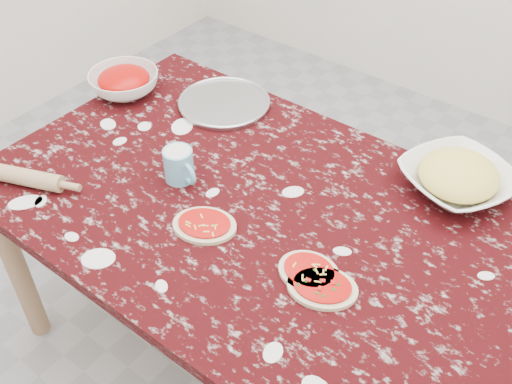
% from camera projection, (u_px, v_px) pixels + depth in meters
% --- Properties ---
extents(ground, '(4.00, 4.00, 0.00)m').
position_uv_depth(ground, '(256.00, 353.00, 2.20)').
color(ground, gray).
extents(worktable, '(1.60, 1.00, 0.75)m').
position_uv_depth(worktable, '(256.00, 225.00, 1.76)').
color(worktable, black).
rests_on(worktable, ground).
extents(pizza_tray, '(0.34, 0.34, 0.01)m').
position_uv_depth(pizza_tray, '(224.00, 103.00, 2.08)').
color(pizza_tray, '#B2B2B7').
rests_on(pizza_tray, worktable).
extents(sauce_bowl, '(0.28, 0.28, 0.08)m').
position_uv_depth(sauce_bowl, '(124.00, 83.00, 2.12)').
color(sauce_bowl, white).
rests_on(sauce_bowl, worktable).
extents(cheese_bowl, '(0.41, 0.41, 0.08)m').
position_uv_depth(cheese_bowl, '(457.00, 180.00, 1.72)').
color(cheese_bowl, white).
rests_on(cheese_bowl, worktable).
extents(flour_mug, '(0.13, 0.09, 0.10)m').
position_uv_depth(flour_mug, '(179.00, 165.00, 1.75)').
color(flour_mug, '#6AB3CF').
rests_on(flour_mug, worktable).
extents(pizza_left, '(0.22, 0.20, 0.02)m').
position_uv_depth(pizza_left, '(205.00, 225.00, 1.63)').
color(pizza_left, beige).
rests_on(pizza_left, worktable).
extents(pizza_mid, '(0.17, 0.15, 0.02)m').
position_uv_depth(pizza_mid, '(309.00, 272.00, 1.51)').
color(pizza_mid, beige).
rests_on(pizza_mid, worktable).
extents(pizza_right, '(0.22, 0.19, 0.02)m').
position_uv_depth(pizza_right, '(322.00, 287.00, 1.47)').
color(pizza_right, beige).
rests_on(pizza_right, worktable).
extents(rolling_pin, '(0.26, 0.15, 0.05)m').
position_uv_depth(rolling_pin, '(22.00, 177.00, 1.76)').
color(rolling_pin, tan).
rests_on(rolling_pin, worktable).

